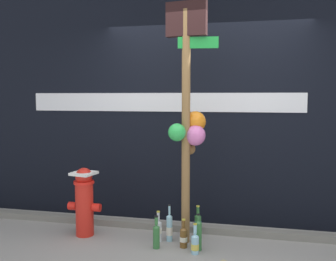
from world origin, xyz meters
TOP-DOWN VIEW (x-y plane):
  - building_wall at (-0.00, 1.30)m, footprint 10.00×0.21m
  - curb_strip at (0.00, 0.86)m, footprint 8.00×0.12m
  - memorial_post at (-0.10, 0.57)m, footprint 0.56×0.40m
  - fire_hydrant at (-1.30, 0.48)m, footprint 0.39×0.29m
  - bottle_0 at (0.02, 0.24)m, footprint 0.08×0.08m
  - bottle_1 at (-0.42, 0.48)m, footprint 0.08×0.08m
  - bottle_2 at (0.04, 0.34)m, footprint 0.07×0.07m
  - bottle_3 at (-0.01, 0.70)m, footprint 0.08×0.08m
  - bottle_4 at (-0.12, 0.37)m, footprint 0.08×0.08m
  - bottle_5 at (-0.40, 0.29)m, footprint 0.07×0.07m
  - bottle_6 at (-0.30, 0.52)m, footprint 0.07×0.07m
  - litter_1 at (0.33, 0.12)m, footprint 0.09×0.09m

SIDE VIEW (x-z plane):
  - litter_1 at x=0.33m, z-range 0.00..0.01m
  - curb_strip at x=0.00m, z-range 0.00..0.08m
  - bottle_0 at x=0.02m, z-range -0.05..0.27m
  - bottle_4 at x=-0.12m, z-range -0.04..0.27m
  - bottle_1 at x=-0.42m, z-range -0.04..0.30m
  - bottle_5 at x=-0.40m, z-range -0.03..0.32m
  - bottle_3 at x=-0.01m, z-range -0.03..0.33m
  - bottle_6 at x=-0.30m, z-range -0.06..0.36m
  - bottle_2 at x=0.04m, z-range -0.03..0.36m
  - fire_hydrant at x=-1.30m, z-range 0.02..0.81m
  - memorial_post at x=-0.10m, z-range 0.13..2.73m
  - building_wall at x=0.00m, z-range 0.00..3.39m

